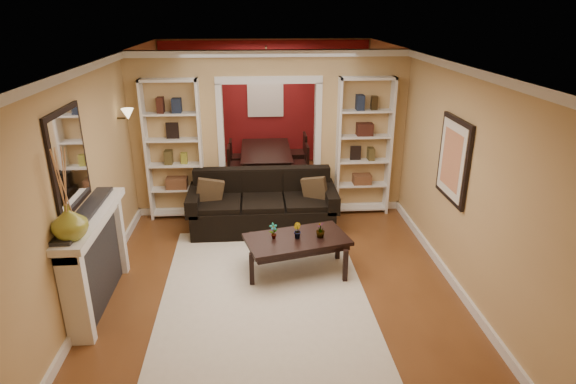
{
  "coord_description": "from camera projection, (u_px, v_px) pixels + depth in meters",
  "views": [
    {
      "loc": [
        -0.23,
        -6.56,
        3.33
      ],
      "look_at": [
        0.17,
        -0.8,
        1.1
      ],
      "focal_mm": 30.0,
      "sensor_mm": 36.0,
      "label": 1
    }
  ],
  "objects": [
    {
      "name": "floor",
      "position": [
        273.0,
        241.0,
        7.32
      ],
      "size": [
        8.0,
        8.0,
        0.0
      ],
      "primitive_type": "plane",
      "color": "brown",
      "rests_on": "ground"
    },
    {
      "name": "ceiling",
      "position": [
        271.0,
        57.0,
        6.34
      ],
      "size": [
        8.0,
        8.0,
        0.0
      ],
      "primitive_type": "plane",
      "rotation": [
        3.14,
        0.0,
        0.0
      ],
      "color": "white",
      "rests_on": "ground"
    },
    {
      "name": "wall_back",
      "position": [
        265.0,
        103.0,
        10.55
      ],
      "size": [
        8.0,
        0.0,
        8.0
      ],
      "primitive_type": "plane",
      "rotation": [
        1.57,
        0.0,
        0.0
      ],
      "color": "tan",
      "rests_on": "ground"
    },
    {
      "name": "wall_front",
      "position": [
        296.0,
        334.0,
        3.11
      ],
      "size": [
        8.0,
        0.0,
        8.0
      ],
      "primitive_type": "plane",
      "rotation": [
        -1.57,
        0.0,
        0.0
      ],
      "color": "tan",
      "rests_on": "ground"
    },
    {
      "name": "wall_left",
      "position": [
        111.0,
        159.0,
        6.69
      ],
      "size": [
        0.0,
        8.0,
        8.0
      ],
      "primitive_type": "plane",
      "rotation": [
        1.57,
        0.0,
        1.57
      ],
      "color": "tan",
      "rests_on": "ground"
    },
    {
      "name": "wall_right",
      "position": [
        427.0,
        152.0,
        6.98
      ],
      "size": [
        0.0,
        8.0,
        8.0
      ],
      "primitive_type": "plane",
      "rotation": [
        1.57,
        0.0,
        -1.57
      ],
      "color": "tan",
      "rests_on": "ground"
    },
    {
      "name": "partition_wall",
      "position": [
        270.0,
        135.0,
        7.95
      ],
      "size": [
        4.5,
        0.15,
        2.7
      ],
      "primitive_type": "cube",
      "color": "tan",
      "rests_on": "floor"
    },
    {
      "name": "red_back_panel",
      "position": [
        265.0,
        105.0,
        10.54
      ],
      "size": [
        4.44,
        0.04,
        2.64
      ],
      "primitive_type": "cube",
      "color": "maroon",
      "rests_on": "floor"
    },
    {
      "name": "dining_window",
      "position": [
        265.0,
        94.0,
        10.42
      ],
      "size": [
        0.78,
        0.03,
        0.98
      ],
      "primitive_type": "cube",
      "color": "#8CA5CC",
      "rests_on": "wall_back"
    },
    {
      "name": "area_rug",
      "position": [
        264.0,
        292.0,
        6.0
      ],
      "size": [
        2.55,
        3.53,
        0.01
      ],
      "primitive_type": "cube",
      "rotation": [
        0.0,
        0.0,
        0.02
      ],
      "color": "silver",
      "rests_on": "floor"
    },
    {
      "name": "sofa",
      "position": [
        263.0,
        202.0,
        7.57
      ],
      "size": [
        2.31,
        1.0,
        0.9
      ],
      "primitive_type": "cube",
      "color": "black",
      "rests_on": "floor"
    },
    {
      "name": "pillow_left",
      "position": [
        210.0,
        193.0,
        7.43
      ],
      "size": [
        0.41,
        0.17,
        0.4
      ],
      "primitive_type": "cube",
      "rotation": [
        0.0,
        0.0,
        0.14
      ],
      "color": "brown",
      "rests_on": "sofa"
    },
    {
      "name": "pillow_right",
      "position": [
        315.0,
        191.0,
        7.53
      ],
      "size": [
        0.39,
        0.27,
        0.38
      ],
      "primitive_type": "cube",
      "rotation": [
        0.0,
        0.0,
        -0.45
      ],
      "color": "brown",
      "rests_on": "sofa"
    },
    {
      "name": "coffee_table",
      "position": [
        297.0,
        255.0,
        6.39
      ],
      "size": [
        1.45,
        1.02,
        0.5
      ],
      "primitive_type": "cube",
      "rotation": [
        0.0,
        0.0,
        0.25
      ],
      "color": "black",
      "rests_on": "floor"
    },
    {
      "name": "plant_left",
      "position": [
        273.0,
        231.0,
        6.24
      ],
      "size": [
        0.13,
        0.11,
        0.22
      ],
      "primitive_type": "imported",
      "rotation": [
        0.0,
        0.0,
        0.38
      ],
      "color": "#336626",
      "rests_on": "coffee_table"
    },
    {
      "name": "plant_center",
      "position": [
        297.0,
        231.0,
        6.26
      ],
      "size": [
        0.13,
        0.14,
        0.21
      ],
      "primitive_type": "imported",
      "rotation": [
        0.0,
        0.0,
        2.0
      ],
      "color": "#336626",
      "rests_on": "coffee_table"
    },
    {
      "name": "plant_right",
      "position": [
        320.0,
        230.0,
        6.28
      ],
      "size": [
        0.16,
        0.16,
        0.21
      ],
      "primitive_type": "imported",
      "rotation": [
        0.0,
        0.0,
        4.22
      ],
      "color": "#336626",
      "rests_on": "coffee_table"
    },
    {
      "name": "bookshelf_left",
      "position": [
        174.0,
        151.0,
        7.76
      ],
      "size": [
        0.9,
        0.3,
        2.3
      ],
      "primitive_type": "cube",
      "color": "white",
      "rests_on": "floor"
    },
    {
      "name": "bookshelf_right",
      "position": [
        364.0,
        147.0,
        7.96
      ],
      "size": [
        0.9,
        0.3,
        2.3
      ],
      "primitive_type": "cube",
      "color": "white",
      "rests_on": "floor"
    },
    {
      "name": "fireplace",
      "position": [
        98.0,
        260.0,
        5.58
      ],
      "size": [
        0.32,
        1.7,
        1.16
      ],
      "primitive_type": "cube",
      "color": "white",
      "rests_on": "floor"
    },
    {
      "name": "vase",
      "position": [
        69.0,
        222.0,
        4.75
      ],
      "size": [
        0.42,
        0.42,
        0.36
      ],
      "primitive_type": "imported",
      "rotation": [
        0.0,
        0.0,
        0.24
      ],
      "color": "olive",
      "rests_on": "fireplace"
    },
    {
      "name": "mirror",
      "position": [
        69.0,
        160.0,
        5.13
      ],
      "size": [
        0.03,
        0.95,
        1.1
      ],
      "primitive_type": "cube",
      "color": "silver",
      "rests_on": "wall_left"
    },
    {
      "name": "wall_sconce",
      "position": [
        124.0,
        116.0,
        7.03
      ],
      "size": [
        0.18,
        0.18,
        0.22
      ],
      "primitive_type": "cube",
      "color": "#FFE0A5",
      "rests_on": "wall_left"
    },
    {
      "name": "framed_art",
      "position": [
        453.0,
        160.0,
        5.97
      ],
      "size": [
        0.04,
        0.85,
        1.05
      ],
      "primitive_type": "cube",
      "color": "black",
      "rests_on": "wall_right"
    },
    {
      "name": "dining_table",
      "position": [
        268.0,
        164.0,
        9.82
      ],
      "size": [
        1.78,
        0.99,
        0.63
      ],
      "primitive_type": "imported",
      "rotation": [
        0.0,
        0.0,
        1.57
      ],
      "color": "black",
      "rests_on": "floor"
    },
    {
      "name": "dining_chair_nw",
      "position": [
        240.0,
        165.0,
        9.48
      ],
      "size": [
        0.46,
        0.46,
        0.81
      ],
      "primitive_type": "cube",
      "rotation": [
        0.0,
        0.0,
        1.74
      ],
      "color": "black",
      "rests_on": "floor"
    },
    {
      "name": "dining_chair_ne",
      "position": [
        296.0,
        164.0,
        9.55
      ],
      "size": [
        0.4,
        0.4,
        0.81
      ],
      "primitive_type": "cube",
      "rotation": [
        0.0,
        0.0,
        -1.57
      ],
      "color": "black",
      "rests_on": "floor"
    },
    {
      "name": "dining_chair_sw",
      "position": [
        241.0,
        157.0,
        10.04
      ],
      "size": [
        0.49,
        0.49,
        0.77
      ],
      "primitive_type": "cube",
      "rotation": [
        0.0,
        0.0,
        1.22
      ],
      "color": "black",
      "rests_on": "floor"
    },
    {
      "name": "dining_chair_se",
      "position": [
        293.0,
        154.0,
        10.09
      ],
      "size": [
        0.46,
        0.46,
        0.89
      ],
      "primitive_type": "cube",
      "rotation": [
        0.0,
        0.0,
        -1.62
      ],
      "color": "black",
      "rests_on": "floor"
    },
    {
      "name": "chandelier",
      "position": [
        266.0,
        80.0,
        9.1
      ],
      "size": [
        0.5,
        0.5,
        0.3
      ],
      "primitive_type": "cube",
      "color": "#322816",
      "rests_on": "ceiling"
    }
  ]
}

